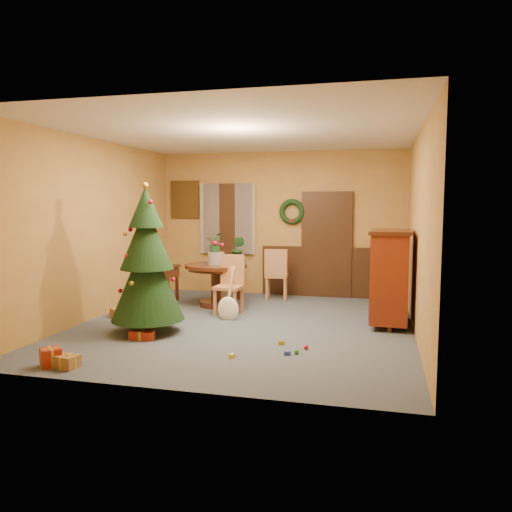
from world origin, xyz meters
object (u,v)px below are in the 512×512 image
(sideboard, at_px, (390,274))
(writing_desk, at_px, (158,273))
(chair_near, at_px, (230,282))
(dining_table, at_px, (216,277))
(christmas_tree, at_px, (147,262))

(sideboard, bearing_deg, writing_desk, 167.55)
(chair_near, bearing_deg, sideboard, -3.48)
(dining_table, height_order, writing_desk, dining_table)
(chair_near, height_order, writing_desk, chair_near)
(sideboard, bearing_deg, dining_table, 167.24)
(christmas_tree, bearing_deg, chair_near, 61.84)
(sideboard, bearing_deg, chair_near, 176.52)
(christmas_tree, xyz_separation_m, sideboard, (3.40, 1.32, -0.24))
(christmas_tree, xyz_separation_m, writing_desk, (-0.90, 2.27, -0.50))
(christmas_tree, relative_size, sideboard, 1.48)
(christmas_tree, height_order, writing_desk, christmas_tree)
(dining_table, distance_m, christmas_tree, 2.10)
(chair_near, height_order, christmas_tree, christmas_tree)
(chair_near, xyz_separation_m, sideboard, (2.61, -0.16, 0.25))
(writing_desk, height_order, sideboard, sideboard)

